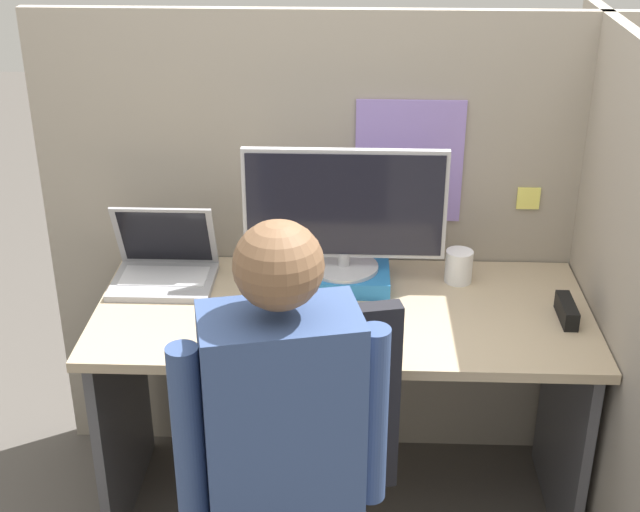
# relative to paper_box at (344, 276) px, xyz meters

# --- Properties ---
(cubicle_panel_back) EXTENTS (1.96, 0.05, 1.55)m
(cubicle_panel_back) POSITION_rel_paper_box_xyz_m (0.00, 0.20, 0.01)
(cubicle_panel_back) COLOR gray
(cubicle_panel_back) RESTS_ON ground
(cubicle_panel_right) EXTENTS (0.04, 1.29, 1.55)m
(cubicle_panel_right) POSITION_rel_paper_box_xyz_m (0.75, -0.22, 0.00)
(cubicle_panel_right) COLOR gray
(cubicle_panel_right) RESTS_ON ground
(desk) EXTENTS (1.46, 0.66, 0.75)m
(desk) POSITION_rel_paper_box_xyz_m (-0.00, -0.16, -0.21)
(desk) COLOR tan
(desk) RESTS_ON ground
(paper_box) EXTENTS (0.28, 0.22, 0.05)m
(paper_box) POSITION_rel_paper_box_xyz_m (0.00, 0.00, 0.00)
(paper_box) COLOR #236BAD
(paper_box) RESTS_ON desk
(monitor) EXTENTS (0.61, 0.21, 0.39)m
(monitor) POSITION_rel_paper_box_xyz_m (0.00, 0.00, 0.22)
(monitor) COLOR #B2B2B7
(monitor) RESTS_ON paper_box
(laptop) EXTENTS (0.31, 0.25, 0.25)m
(laptop) POSITION_rel_paper_box_xyz_m (-0.56, -0.01, 0.02)
(laptop) COLOR #99999E
(laptop) RESTS_ON desk
(mouse) EXTENTS (0.06, 0.05, 0.03)m
(mouse) POSITION_rel_paper_box_xyz_m (-0.26, -0.23, -0.01)
(mouse) COLOR black
(mouse) RESTS_ON desk
(stapler) EXTENTS (0.04, 0.15, 0.06)m
(stapler) POSITION_rel_paper_box_xyz_m (0.65, -0.20, 0.00)
(stapler) COLOR black
(stapler) RESTS_ON desk
(carrot_toy) EXTENTS (0.05, 0.15, 0.05)m
(carrot_toy) POSITION_rel_paper_box_xyz_m (-0.14, -0.36, -0.00)
(carrot_toy) COLOR orange
(carrot_toy) RESTS_ON desk
(person) EXTENTS (0.47, 0.50, 1.33)m
(person) POSITION_rel_paper_box_xyz_m (-0.14, -0.93, -0.01)
(person) COLOR brown
(person) RESTS_ON ground
(coffee_mug) EXTENTS (0.09, 0.09, 0.10)m
(coffee_mug) POSITION_rel_paper_box_xyz_m (0.36, 0.03, 0.03)
(coffee_mug) COLOR white
(coffee_mug) RESTS_ON desk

